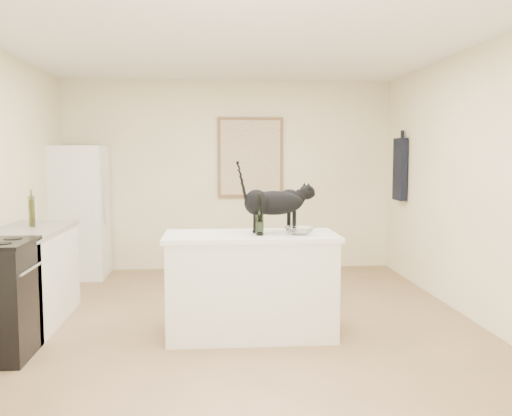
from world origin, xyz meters
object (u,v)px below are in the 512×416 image
object	(u,v)px
fridge	(79,212)
black_cat	(274,206)
wine_bottle	(260,217)
glass_bowl	(299,231)

from	to	relation	value
fridge	black_cat	size ratio (longest dim) A/B	2.53
black_cat	wine_bottle	distance (m)	0.22
black_cat	glass_bowl	bearing A→B (deg)	-54.05
black_cat	glass_bowl	distance (m)	0.32
fridge	wine_bottle	xyz separation A→B (m)	(2.12, -2.65, 0.21)
fridge	glass_bowl	xyz separation A→B (m)	(2.47, -2.63, 0.08)
wine_bottle	glass_bowl	world-z (taller)	wine_bottle
fridge	glass_bowl	bearing A→B (deg)	-46.86
fridge	black_cat	bearing A→B (deg)	-47.84
fridge	wine_bottle	distance (m)	3.40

